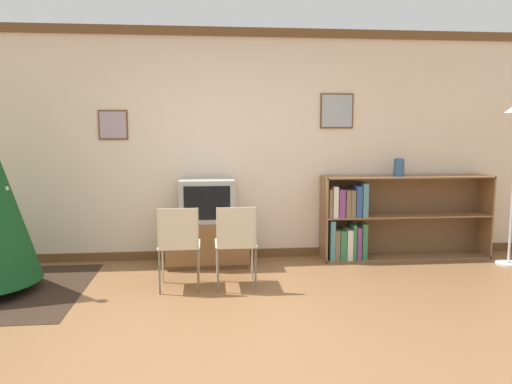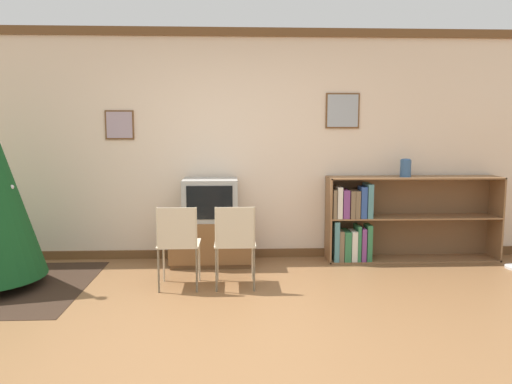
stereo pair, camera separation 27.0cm
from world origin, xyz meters
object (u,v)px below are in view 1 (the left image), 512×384
(television, at_px, (207,200))
(folding_chair_right, at_px, (236,241))
(tv_console, at_px, (208,242))
(vase, at_px, (399,167))
(folding_chair_left, at_px, (179,243))
(bookshelf, at_px, (375,220))

(television, xyz_separation_m, folding_chair_right, (0.27, -0.90, -0.28))
(tv_console, xyz_separation_m, vase, (2.26, 0.06, 0.84))
(folding_chair_left, xyz_separation_m, bookshelf, (2.27, 1.00, -0.00))
(television, relative_size, folding_chair_left, 0.75)
(television, relative_size, vase, 2.90)
(tv_console, height_order, folding_chair_left, folding_chair_left)
(folding_chair_right, bearing_deg, folding_chair_left, 180.00)
(television, height_order, folding_chair_left, television)
(vase, bearing_deg, folding_chair_left, -159.14)
(vase, bearing_deg, television, -178.46)
(bookshelf, height_order, vase, vase)
(tv_console, distance_m, bookshelf, 2.01)
(tv_console, relative_size, bookshelf, 0.46)
(folding_chair_left, xyz_separation_m, vase, (2.53, 0.96, 0.63))
(tv_console, height_order, vase, vase)
(folding_chair_right, height_order, bookshelf, bookshelf)
(television, distance_m, folding_chair_right, 0.98)
(television, bearing_deg, folding_chair_right, -73.19)
(tv_console, height_order, bookshelf, bookshelf)
(tv_console, bearing_deg, bookshelf, 2.65)
(vase, bearing_deg, tv_console, -178.53)
(folding_chair_left, height_order, vase, vase)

